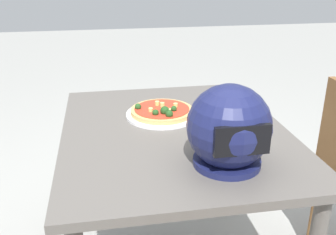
{
  "coord_description": "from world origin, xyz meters",
  "views": [
    {
      "loc": [
        0.26,
        1.31,
        1.35
      ],
      "look_at": [
        0.01,
        -0.07,
        0.77
      ],
      "focal_mm": 40.96,
      "sensor_mm": 36.0,
      "label": 1
    }
  ],
  "objects": [
    {
      "name": "pizza_plate",
      "position": [
        0.03,
        -0.14,
        0.76
      ],
      "size": [
        0.3,
        0.3,
        0.01
      ],
      "primitive_type": "cylinder",
      "color": "white",
      "rests_on": "dining_table"
    },
    {
      "name": "pizza",
      "position": [
        0.03,
        -0.14,
        0.78
      ],
      "size": [
        0.26,
        0.26,
        0.05
      ],
      "color": "tan",
      "rests_on": "pizza_plate"
    },
    {
      "name": "dining_table",
      "position": [
        0.0,
        0.0,
        0.66
      ],
      "size": [
        0.85,
        1.03,
        0.75
      ],
      "color": "#5B5651",
      "rests_on": "ground"
    },
    {
      "name": "motorcycle_helmet",
      "position": [
        -0.11,
        0.3,
        0.88
      ],
      "size": [
        0.26,
        0.26,
        0.26
      ],
      "color": "#191E4C",
      "rests_on": "dining_table"
    }
  ]
}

